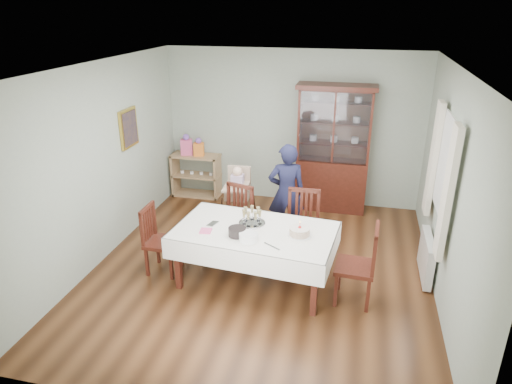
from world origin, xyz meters
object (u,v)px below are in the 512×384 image
(chair_end_right, at_px, (355,279))
(gift_bag_pink, at_px, (187,146))
(chair_far_left, at_px, (234,234))
(chair_end_left, at_px, (163,252))
(woman, at_px, (286,193))
(champagne_tray, at_px, (252,219))
(high_chair, at_px, (238,206))
(birthday_cake, at_px, (300,232))
(sideboard, at_px, (196,175))
(gift_bag_orange, at_px, (199,148))
(chair_far_right, at_px, (301,242))
(dining_table, at_px, (255,256))
(china_cabinet, at_px, (333,147))

(chair_end_right, relative_size, gift_bag_pink, 2.61)
(chair_far_left, distance_m, chair_end_right, 1.91)
(chair_end_left, height_order, woman, woman)
(champagne_tray, bearing_deg, chair_far_left, 127.98)
(chair_end_left, relative_size, high_chair, 0.86)
(champagne_tray, bearing_deg, birthday_cake, -16.24)
(chair_end_right, distance_m, gift_bag_pink, 4.22)
(sideboard, bearing_deg, chair_end_left, -79.91)
(woman, bearing_deg, gift_bag_orange, -51.20)
(chair_far_right, bearing_deg, champagne_tray, -141.91)
(high_chair, bearing_deg, chair_end_left, -119.15)
(dining_table, bearing_deg, sideboard, 123.77)
(champagne_tray, relative_size, gift_bag_pink, 0.88)
(chair_far_right, distance_m, gift_bag_orange, 2.98)
(high_chair, distance_m, birthday_cake, 1.85)
(birthday_cake, bearing_deg, sideboard, 131.19)
(chair_far_right, height_order, birthday_cake, chair_far_right)
(chair_end_left, bearing_deg, gift_bag_pink, 13.86)
(chair_far_left, xyz_separation_m, birthday_cake, (1.03, -0.69, 0.51))
(chair_far_left, relative_size, champagne_tray, 2.93)
(china_cabinet, xyz_separation_m, chair_end_left, (-2.03, -2.60, -0.84))
(woman, bearing_deg, chair_end_right, 111.96)
(china_cabinet, bearing_deg, gift_bag_pink, 179.97)
(dining_table, bearing_deg, birthday_cake, -3.67)
(dining_table, distance_m, champagne_tray, 0.47)
(dining_table, bearing_deg, high_chair, 113.62)
(chair_far_right, distance_m, chair_end_right, 1.08)
(sideboard, xyz_separation_m, chair_end_left, (0.47, -2.62, -0.12))
(chair_end_left, relative_size, gift_bag_pink, 2.41)
(chair_far_left, relative_size, birthday_cake, 3.49)
(champagne_tray, bearing_deg, chair_end_left, -171.67)
(dining_table, relative_size, china_cabinet, 0.96)
(chair_end_right, xyz_separation_m, birthday_cake, (-0.71, 0.09, 0.51))
(chair_far_left, distance_m, birthday_cake, 1.34)
(champagne_tray, bearing_deg, chair_end_right, -11.71)
(china_cabinet, xyz_separation_m, champagne_tray, (-0.84, -2.43, -0.30))
(chair_end_left, height_order, chair_end_right, chair_end_right)
(high_chair, xyz_separation_m, champagne_tray, (0.52, -1.20, 0.40))
(china_cabinet, xyz_separation_m, chair_far_right, (-0.25, -1.94, -0.82))
(chair_end_right, relative_size, gift_bag_orange, 3.04)
(dining_table, xyz_separation_m, chair_far_left, (-0.47, 0.65, -0.08))
(chair_far_left, distance_m, champagne_tray, 0.82)
(china_cabinet, relative_size, sideboard, 2.42)
(chair_far_right, distance_m, high_chair, 1.32)
(chair_end_left, bearing_deg, dining_table, -88.40)
(dining_table, height_order, birthday_cake, birthday_cake)
(dining_table, xyz_separation_m, champagne_tray, (-0.07, 0.15, 0.44))
(chair_far_right, relative_size, gift_bag_pink, 2.64)
(chair_end_left, height_order, birthday_cake, birthday_cake)
(sideboard, bearing_deg, woman, -34.53)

